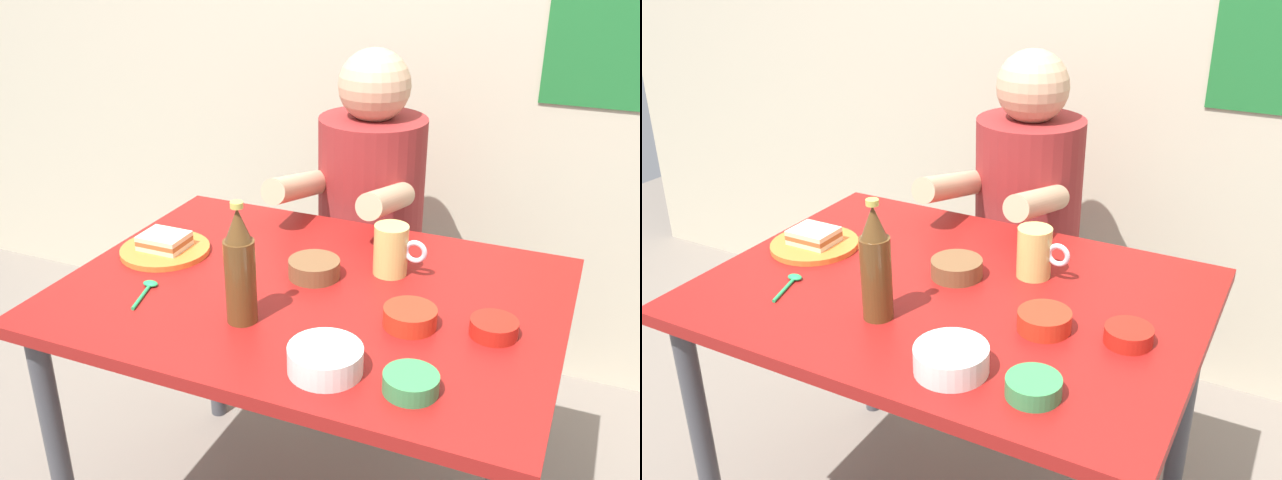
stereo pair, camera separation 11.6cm
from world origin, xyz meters
The scene contains 13 objects.
dining_table centered at (0.00, 0.00, 0.65)m, with size 1.10×0.80×0.74m.
stool centered at (-0.08, 0.63, 0.35)m, with size 0.34×0.34×0.45m.
person_seated centered at (-0.08, 0.62, 0.77)m, with size 0.33×0.56×0.72m.
plate_orange centered at (-0.41, 0.03, 0.75)m, with size 0.22×0.22×0.01m, color orange.
sandwich centered at (-0.41, 0.03, 0.77)m, with size 0.11×0.09×0.04m.
beer_mug centered at (0.14, 0.14, 0.80)m, with size 0.13×0.08×0.12m.
beer_bottle centered at (-0.08, -0.18, 0.86)m, with size 0.06×0.06×0.26m.
sauce_bowl_chili centered at (0.25, -0.06, 0.76)m, with size 0.11×0.11×0.04m.
dip_bowl_green centered at (0.31, -0.27, 0.76)m, with size 0.10×0.10×0.03m.
sambal_bowl_red centered at (0.41, -0.03, 0.76)m, with size 0.10×0.10×0.03m.
rice_bowl_white centered at (0.15, -0.28, 0.77)m, with size 0.14×0.14×0.05m.
condiment_bowl_brown centered at (-0.02, 0.06, 0.76)m, with size 0.12×0.12×0.04m.
spoon centered at (-0.33, -0.15, 0.75)m, with size 0.05×0.12×0.01m.
Camera 2 is at (0.67, -1.22, 1.50)m, focal length 39.59 mm.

